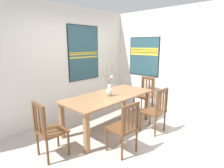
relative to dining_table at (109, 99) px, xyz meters
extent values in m
cube|color=#B2A89E|center=(-0.06, -0.61, -0.66)|extent=(6.40, 6.40, 0.03)
cube|color=silver|center=(-0.06, 1.25, 0.70)|extent=(6.40, 0.12, 2.70)
cube|color=silver|center=(1.80, -0.61, 0.70)|extent=(0.12, 6.40, 2.70)
cube|color=#8E6642|center=(0.00, 0.00, 0.08)|extent=(2.04, 0.91, 0.03)
cube|color=#8E6642|center=(-0.94, -0.37, -0.29)|extent=(0.08, 0.08, 0.71)
cube|color=#8E6642|center=(0.94, -0.37, -0.29)|extent=(0.08, 0.08, 0.71)
cube|color=#8E6642|center=(-0.94, 0.37, -0.29)|extent=(0.08, 0.08, 0.71)
cube|color=#8E6642|center=(0.94, 0.37, -0.29)|extent=(0.08, 0.08, 0.71)
ellipsoid|color=silver|center=(-0.04, -0.05, 0.20)|extent=(0.15, 0.13, 0.19)
cylinder|color=silver|center=(-0.04, -0.05, 0.31)|extent=(0.08, 0.08, 0.06)
cylinder|color=brown|center=(-0.11, -0.01, 0.49)|extent=(0.14, 0.09, 0.31)
cylinder|color=brown|center=(-0.04, -0.09, 0.50)|extent=(0.02, 0.09, 0.32)
cylinder|color=brown|center=(-0.08, -0.03, 0.53)|extent=(0.09, 0.04, 0.37)
cylinder|color=brown|center=(0.00, -0.04, 0.52)|extent=(0.09, 0.01, 0.36)
sphere|color=silver|center=(-0.03, -0.10, 0.51)|extent=(0.06, 0.06, 0.06)
cube|color=brown|center=(-0.51, -0.77, -0.22)|extent=(0.45, 0.45, 0.03)
cylinder|color=brown|center=(-0.67, -0.58, -0.44)|extent=(0.04, 0.04, 0.42)
cylinder|color=brown|center=(-0.31, -0.60, -0.44)|extent=(0.04, 0.04, 0.42)
cylinder|color=brown|center=(-0.70, -0.94, -0.44)|extent=(0.04, 0.04, 0.42)
cylinder|color=brown|center=(-0.34, -0.96, -0.44)|extent=(0.04, 0.04, 0.42)
cube|color=brown|center=(-0.70, -0.95, 0.02)|extent=(0.04, 0.04, 0.46)
cube|color=brown|center=(-0.34, -0.97, 0.02)|extent=(0.04, 0.04, 0.46)
cube|color=brown|center=(-0.52, -0.96, 0.22)|extent=(0.38, 0.06, 0.06)
cube|color=brown|center=(-0.65, -0.95, 0.01)|extent=(0.04, 0.02, 0.37)
cube|color=brown|center=(-0.56, -0.96, 0.01)|extent=(0.04, 0.02, 0.37)
cube|color=brown|center=(-0.47, -0.96, 0.01)|extent=(0.04, 0.02, 0.37)
cube|color=brown|center=(-0.38, -0.97, 0.01)|extent=(0.04, 0.02, 0.37)
cube|color=brown|center=(1.34, 0.00, -0.22)|extent=(0.43, 0.43, 0.03)
cylinder|color=brown|center=(1.16, -0.18, -0.44)|extent=(0.04, 0.04, 0.42)
cylinder|color=brown|center=(1.16, 0.18, -0.44)|extent=(0.04, 0.04, 0.42)
cylinder|color=brown|center=(1.52, -0.18, -0.44)|extent=(0.04, 0.04, 0.42)
cylinder|color=brown|center=(1.52, 0.18, -0.44)|extent=(0.04, 0.04, 0.42)
cube|color=brown|center=(1.53, -0.18, 0.04)|extent=(0.04, 0.04, 0.48)
cube|color=brown|center=(1.53, 0.18, 0.04)|extent=(0.04, 0.04, 0.48)
cube|color=brown|center=(1.53, 0.00, 0.25)|extent=(0.04, 0.38, 0.06)
cube|color=brown|center=(1.53, -0.14, 0.02)|extent=(0.02, 0.04, 0.39)
cube|color=brown|center=(1.53, -0.05, 0.02)|extent=(0.02, 0.04, 0.39)
cube|color=brown|center=(1.53, 0.04, 0.02)|extent=(0.02, 0.04, 0.39)
cube|color=brown|center=(1.53, 0.13, 0.02)|extent=(0.02, 0.04, 0.39)
cube|color=brown|center=(0.51, -0.77, -0.22)|extent=(0.44, 0.44, 0.03)
cylinder|color=brown|center=(0.34, -0.59, -0.44)|extent=(0.04, 0.04, 0.42)
cylinder|color=brown|center=(0.70, -0.60, -0.44)|extent=(0.04, 0.04, 0.42)
cylinder|color=brown|center=(0.32, -0.95, -0.44)|extent=(0.04, 0.04, 0.42)
cylinder|color=brown|center=(0.68, -0.96, -0.44)|extent=(0.04, 0.04, 0.42)
cube|color=brown|center=(0.32, -0.96, 0.05)|extent=(0.04, 0.04, 0.51)
cube|color=brown|center=(0.68, -0.97, 0.05)|extent=(0.04, 0.04, 0.51)
cube|color=brown|center=(0.50, -0.96, 0.27)|extent=(0.38, 0.05, 0.06)
cube|color=brown|center=(0.37, -0.96, 0.03)|extent=(0.04, 0.02, 0.42)
cube|color=brown|center=(0.46, -0.96, 0.03)|extent=(0.04, 0.02, 0.42)
cube|color=brown|center=(0.55, -0.96, 0.03)|extent=(0.04, 0.02, 0.42)
cube|color=brown|center=(0.64, -0.97, 0.03)|extent=(0.04, 0.02, 0.42)
cube|color=brown|center=(-1.36, -0.02, -0.22)|extent=(0.44, 0.44, 0.03)
cylinder|color=brown|center=(-1.17, 0.16, -0.44)|extent=(0.04, 0.04, 0.42)
cylinder|color=brown|center=(-1.19, -0.20, -0.44)|extent=(0.04, 0.04, 0.42)
cylinder|color=brown|center=(-1.53, 0.17, -0.44)|extent=(0.04, 0.04, 0.42)
cylinder|color=brown|center=(-1.55, -0.19, -0.44)|extent=(0.04, 0.04, 0.42)
cube|color=brown|center=(-1.54, 0.17, 0.05)|extent=(0.04, 0.04, 0.50)
cube|color=brown|center=(-1.56, -0.19, 0.05)|extent=(0.04, 0.04, 0.50)
cube|color=brown|center=(-1.55, -0.01, 0.27)|extent=(0.05, 0.38, 0.06)
cube|color=brown|center=(-1.54, 0.11, 0.03)|extent=(0.02, 0.04, 0.41)
cube|color=brown|center=(-1.55, -0.01, 0.03)|extent=(0.02, 0.04, 0.41)
cube|color=brown|center=(-1.55, -0.12, 0.03)|extent=(0.02, 0.04, 0.41)
cube|color=black|center=(0.29, 1.19, 0.93)|extent=(0.97, 0.04, 1.39)
cube|color=#284C56|center=(0.29, 1.17, 0.93)|extent=(0.94, 0.01, 1.36)
cube|color=gold|center=(0.29, 1.16, 0.94)|extent=(0.91, 0.00, 0.03)
cube|color=gold|center=(0.29, 1.16, 0.83)|extent=(0.91, 0.00, 0.04)
cube|color=gold|center=(0.29, 1.16, 0.92)|extent=(0.91, 0.00, 0.05)
cube|color=black|center=(1.74, 0.29, 0.82)|extent=(0.04, 0.96, 1.07)
cube|color=#284C56|center=(1.72, 0.29, 0.82)|extent=(0.01, 0.93, 1.04)
cube|color=gold|center=(1.71, 0.29, 1.03)|extent=(0.00, 0.90, 0.07)
cube|color=gold|center=(1.71, 0.29, 0.90)|extent=(0.00, 0.90, 0.08)
cube|color=gold|center=(1.71, 0.29, 0.97)|extent=(0.00, 0.90, 0.09)
camera|label=1|loc=(-2.65, -2.53, 1.16)|focal=28.64mm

